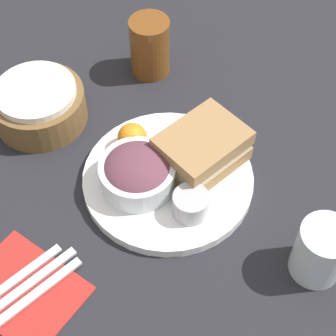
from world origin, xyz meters
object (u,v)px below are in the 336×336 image
at_px(knife, 23,289).
at_px(dressing_cup, 191,204).
at_px(bread_basket, 39,104).
at_px(sandwich, 202,149).
at_px(spoon, 15,280).
at_px(salad_bowl, 137,172).
at_px(water_glass, 320,252).
at_px(plate, 168,179).
at_px(drink_glass, 150,47).
at_px(fork, 30,298).

bearing_deg(knife, dressing_cup, 164.39).
distance_m(dressing_cup, bread_basket, 0.32).
bearing_deg(sandwich, spoon, 162.67).
bearing_deg(sandwich, knife, 165.82).
bearing_deg(bread_basket, salad_bowl, -95.61).
bearing_deg(spoon, water_glass, 140.31).
height_order(plate, drink_glass, drink_glass).
distance_m(sandwich, knife, 0.33).
bearing_deg(dressing_cup, fork, 156.63).
relative_size(plate, spoon, 1.76).
relative_size(fork, spoon, 1.11).
height_order(dressing_cup, knife, dressing_cup).
bearing_deg(drink_glass, knife, -165.15).
height_order(plate, sandwich, sandwich).
bearing_deg(dressing_cup, bread_basket, 86.66).
xyz_separation_m(sandwich, fork, (-0.32, 0.06, -0.04)).
distance_m(sandwich, dressing_cup, 0.10).
bearing_deg(sandwich, dressing_cup, -156.16).
bearing_deg(bread_basket, fork, -139.33).
bearing_deg(water_glass, knife, 130.61).
distance_m(drink_glass, fork, 0.48).
xyz_separation_m(plate, fork, (-0.27, 0.04, -0.00)).
distance_m(bread_basket, water_glass, 0.50).
relative_size(dressing_cup, fork, 0.32).
relative_size(plate, water_glass, 2.86).
height_order(plate, salad_bowl, salad_bowl).
xyz_separation_m(plate, spoon, (-0.26, 0.07, -0.00)).
height_order(drink_glass, knife, drink_glass).
relative_size(sandwich, drink_glass, 1.36).
bearing_deg(salad_bowl, sandwich, -31.31).
relative_size(fork, water_glass, 1.81).
bearing_deg(dressing_cup, spoon, 148.94).
distance_m(dressing_cup, drink_glass, 0.33).
relative_size(plate, fork, 1.58).
bearing_deg(fork, sandwich, -179.34).
bearing_deg(spoon, fork, 90.00).
xyz_separation_m(sandwich, spoon, (-0.31, 0.10, -0.04)).
distance_m(salad_bowl, fork, 0.23).
distance_m(sandwich, salad_bowl, 0.11).
bearing_deg(knife, sandwich, 177.50).
distance_m(drink_glass, water_glass, 0.47).
relative_size(salad_bowl, knife, 0.66).
bearing_deg(water_glass, drink_glass, 65.94).
bearing_deg(plate, bread_basket, 93.40).
distance_m(fork, water_glass, 0.39).
bearing_deg(fork, salad_bowl, -170.15).
relative_size(salad_bowl, drink_glass, 1.07).
relative_size(salad_bowl, spoon, 0.77).
height_order(bread_basket, water_glass, water_glass).
height_order(salad_bowl, water_glass, water_glass).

